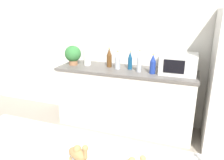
{
  "coord_description": "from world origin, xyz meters",
  "views": [
    {
      "loc": [
        0.58,
        -0.58,
        1.78
      ],
      "look_at": [
        -0.13,
        1.36,
        1.1
      ],
      "focal_mm": 35.0,
      "sensor_mm": 36.0,
      "label": 1
    }
  ],
  "objects_px": {
    "back_bottle_0": "(118,60)",
    "camel_figurine": "(78,153)",
    "microwave": "(178,64)",
    "potted_plant": "(73,54)",
    "back_bottle_1": "(109,58)",
    "back_bottle_2": "(130,61)",
    "back_bottle_4": "(153,64)",
    "paper_towel_roll": "(87,57)",
    "back_bottle_3": "(139,62)"
  },
  "relations": [
    {
      "from": "potted_plant",
      "to": "back_bottle_4",
      "type": "xyz_separation_m",
      "value": [
        1.26,
        -0.06,
        -0.04
      ]
    },
    {
      "from": "potted_plant",
      "to": "microwave",
      "type": "bearing_deg",
      "value": 1.87
    },
    {
      "from": "back_bottle_2",
      "to": "back_bottle_0",
      "type": "bearing_deg",
      "value": -167.25
    },
    {
      "from": "back_bottle_0",
      "to": "potted_plant",
      "type": "bearing_deg",
      "value": -179.51
    },
    {
      "from": "back_bottle_1",
      "to": "back_bottle_4",
      "type": "xyz_separation_m",
      "value": [
        0.68,
        -0.13,
        -0.01
      ]
    },
    {
      "from": "potted_plant",
      "to": "paper_towel_roll",
      "type": "bearing_deg",
      "value": 15.78
    },
    {
      "from": "microwave",
      "to": "back_bottle_0",
      "type": "bearing_deg",
      "value": -176.94
    },
    {
      "from": "potted_plant",
      "to": "back_bottle_0",
      "type": "bearing_deg",
      "value": 0.49
    },
    {
      "from": "back_bottle_0",
      "to": "camel_figurine",
      "type": "height_order",
      "value": "back_bottle_0"
    },
    {
      "from": "back_bottle_1",
      "to": "back_bottle_2",
      "type": "distance_m",
      "value": 0.33
    },
    {
      "from": "potted_plant",
      "to": "microwave",
      "type": "xyz_separation_m",
      "value": [
        1.59,
        0.05,
        -0.03
      ]
    },
    {
      "from": "paper_towel_roll",
      "to": "microwave",
      "type": "relative_size",
      "value": 0.5
    },
    {
      "from": "back_bottle_1",
      "to": "potted_plant",
      "type": "bearing_deg",
      "value": -172.98
    },
    {
      "from": "microwave",
      "to": "camel_figurine",
      "type": "relative_size",
      "value": 2.84
    },
    {
      "from": "back_bottle_0",
      "to": "camel_figurine",
      "type": "xyz_separation_m",
      "value": [
        0.49,
        -2.11,
        0.0
      ]
    },
    {
      "from": "camel_figurine",
      "to": "back_bottle_0",
      "type": "bearing_deg",
      "value": 103.18
    },
    {
      "from": "potted_plant",
      "to": "back_bottle_1",
      "type": "xyz_separation_m",
      "value": [
        0.58,
        0.07,
        -0.03
      ]
    },
    {
      "from": "potted_plant",
      "to": "back_bottle_3",
      "type": "bearing_deg",
      "value": -2.32
    },
    {
      "from": "back_bottle_1",
      "to": "back_bottle_2",
      "type": "xyz_separation_m",
      "value": [
        0.33,
        -0.02,
        -0.01
      ]
    },
    {
      "from": "potted_plant",
      "to": "back_bottle_1",
      "type": "bearing_deg",
      "value": 7.02
    },
    {
      "from": "microwave",
      "to": "back_bottle_2",
      "type": "xyz_separation_m",
      "value": [
        -0.67,
        -0.01,
        -0.01
      ]
    },
    {
      "from": "camel_figurine",
      "to": "back_bottle_4",
      "type": "bearing_deg",
      "value": 89.1
    },
    {
      "from": "back_bottle_1",
      "to": "back_bottle_2",
      "type": "bearing_deg",
      "value": -4.28
    },
    {
      "from": "back_bottle_2",
      "to": "back_bottle_4",
      "type": "xyz_separation_m",
      "value": [
        0.35,
        -0.11,
        0.0
      ]
    },
    {
      "from": "paper_towel_roll",
      "to": "back_bottle_0",
      "type": "distance_m",
      "value": 0.52
    },
    {
      "from": "paper_towel_roll",
      "to": "camel_figurine",
      "type": "relative_size",
      "value": 1.43
    },
    {
      "from": "microwave",
      "to": "back_bottle_2",
      "type": "height_order",
      "value": "microwave"
    },
    {
      "from": "potted_plant",
      "to": "back_bottle_4",
      "type": "distance_m",
      "value": 1.26
    },
    {
      "from": "back_bottle_0",
      "to": "back_bottle_4",
      "type": "bearing_deg",
      "value": -7.19
    },
    {
      "from": "back_bottle_4",
      "to": "back_bottle_1",
      "type": "bearing_deg",
      "value": 169.07
    },
    {
      "from": "back_bottle_4",
      "to": "camel_figurine",
      "type": "relative_size",
      "value": 1.61
    },
    {
      "from": "microwave",
      "to": "camel_figurine",
      "type": "height_order",
      "value": "microwave"
    },
    {
      "from": "paper_towel_roll",
      "to": "back_bottle_1",
      "type": "bearing_deg",
      "value": 1.69
    },
    {
      "from": "back_bottle_4",
      "to": "camel_figurine",
      "type": "bearing_deg",
      "value": -90.9
    },
    {
      "from": "potted_plant",
      "to": "back_bottle_2",
      "type": "xyz_separation_m",
      "value": [
        0.91,
        0.05,
        -0.04
      ]
    },
    {
      "from": "back_bottle_3",
      "to": "back_bottle_1",
      "type": "bearing_deg",
      "value": 166.78
    },
    {
      "from": "back_bottle_0",
      "to": "back_bottle_1",
      "type": "xyz_separation_m",
      "value": [
        -0.15,
        0.07,
        0.01
      ]
    },
    {
      "from": "microwave",
      "to": "back_bottle_1",
      "type": "distance_m",
      "value": 1.01
    },
    {
      "from": "microwave",
      "to": "back_bottle_2",
      "type": "relative_size",
      "value": 1.79
    },
    {
      "from": "paper_towel_roll",
      "to": "back_bottle_0",
      "type": "height_order",
      "value": "back_bottle_0"
    },
    {
      "from": "back_bottle_4",
      "to": "microwave",
      "type": "bearing_deg",
      "value": 18.97
    },
    {
      "from": "paper_towel_roll",
      "to": "back_bottle_3",
      "type": "height_order",
      "value": "back_bottle_3"
    },
    {
      "from": "microwave",
      "to": "back_bottle_0",
      "type": "relative_size",
      "value": 1.8
    },
    {
      "from": "paper_towel_roll",
      "to": "back_bottle_4",
      "type": "distance_m",
      "value": 1.05
    },
    {
      "from": "potted_plant",
      "to": "back_bottle_4",
      "type": "bearing_deg",
      "value": -2.73
    },
    {
      "from": "back_bottle_4",
      "to": "camel_figurine",
      "type": "distance_m",
      "value": 2.05
    },
    {
      "from": "back_bottle_2",
      "to": "back_bottle_4",
      "type": "height_order",
      "value": "back_bottle_4"
    },
    {
      "from": "back_bottle_1",
      "to": "back_bottle_3",
      "type": "height_order",
      "value": "back_bottle_3"
    },
    {
      "from": "microwave",
      "to": "camel_figurine",
      "type": "distance_m",
      "value": 2.19
    },
    {
      "from": "potted_plant",
      "to": "back_bottle_1",
      "type": "relative_size",
      "value": 1.04
    }
  ]
}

